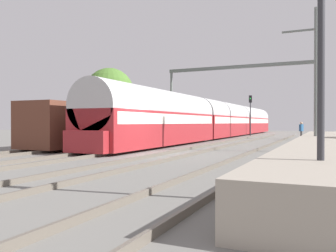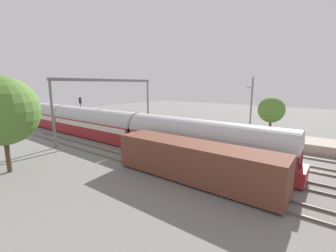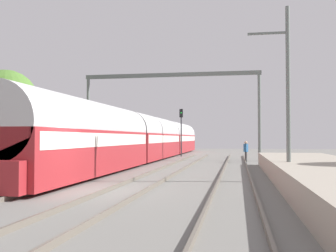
# 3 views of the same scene
# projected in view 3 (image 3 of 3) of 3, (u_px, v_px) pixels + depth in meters

# --- Properties ---
(ground) EXTENTS (120.00, 120.00, 0.00)m
(ground) POSITION_uv_depth(u_px,v_px,m) (77.00, 191.00, 14.95)
(ground) COLOR slate
(track_west) EXTENTS (1.51, 60.00, 0.16)m
(track_west) POSITION_uv_depth(u_px,v_px,m) (29.00, 188.00, 15.29)
(track_west) COLOR #635B51
(track_west) RESTS_ON ground
(track_east) EXTENTS (1.51, 60.00, 0.16)m
(track_east) POSITION_uv_depth(u_px,v_px,m) (127.00, 190.00, 14.62)
(track_east) COLOR #635B51
(track_east) RESTS_ON ground
(track_far_east) EXTENTS (1.52, 60.00, 0.16)m
(track_far_east) POSITION_uv_depth(u_px,v_px,m) (234.00, 192.00, 13.95)
(track_far_east) COLOR #635B51
(track_far_east) RESTS_ON ground
(platform) EXTENTS (4.40, 28.00, 0.90)m
(platform) POSITION_uv_depth(u_px,v_px,m) (336.00, 178.00, 15.27)
(platform) COLOR #A39989
(platform) RESTS_ON ground
(passenger_train) EXTENTS (2.93, 49.20, 3.82)m
(passenger_train) POSITION_uv_depth(u_px,v_px,m) (151.00, 138.00, 37.04)
(passenger_train) COLOR maroon
(passenger_train) RESTS_ON ground
(freight_car) EXTENTS (2.80, 13.00, 2.70)m
(freight_car) POSITION_uv_depth(u_px,v_px,m) (1.00, 148.00, 20.14)
(freight_car) COLOR brown
(freight_car) RESTS_ON ground
(person_crossing) EXTENTS (0.39, 0.46, 1.73)m
(person_crossing) POSITION_uv_depth(u_px,v_px,m) (246.00, 150.00, 32.25)
(person_crossing) COLOR #3B3B3B
(person_crossing) RESTS_ON ground
(railway_signal_far) EXTENTS (0.36, 0.30, 5.10)m
(railway_signal_far) POSITION_uv_depth(u_px,v_px,m) (181.00, 126.00, 42.91)
(railway_signal_far) COLOR #2D2D33
(railway_signal_far) RESTS_ON ground
(catenary_gantry) EXTENTS (16.06, 0.28, 7.86)m
(catenary_gantry) POSITION_uv_depth(u_px,v_px,m) (171.00, 95.00, 36.02)
(catenary_gantry) COLOR slate
(catenary_gantry) RESTS_ON ground
(catenary_pole_east_mid) EXTENTS (1.90, 0.20, 8.00)m
(catenary_pole_east_mid) POSITION_uv_depth(u_px,v_px,m) (287.00, 90.00, 18.12)
(catenary_pole_east_mid) COLOR slate
(catenary_pole_east_mid) RESTS_ON ground
(tree_west_background) EXTENTS (5.52, 5.52, 7.85)m
(tree_west_background) POSITION_uv_depth(u_px,v_px,m) (6.00, 102.00, 34.29)
(tree_west_background) COLOR #4C3826
(tree_west_background) RESTS_ON ground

